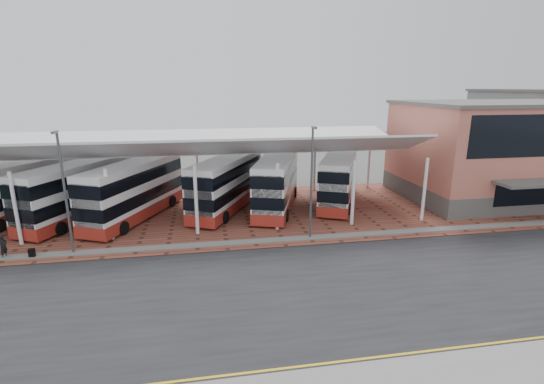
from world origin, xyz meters
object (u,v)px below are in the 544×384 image
(bus_1, at_px, (79,191))
(bus_2, at_px, (134,191))
(bus_3, at_px, (227,184))
(bus_0, at_px, (26,189))
(terminal, at_px, (501,150))
(bus_5, at_px, (339,179))
(pedestrian, at_px, (3,246))
(bus_4, at_px, (277,183))

(bus_1, distance_m, bus_2, 4.45)
(bus_1, relative_size, bus_3, 1.01)
(bus_0, bearing_deg, bus_2, 16.38)
(terminal, bearing_deg, bus_5, 177.55)
(terminal, distance_m, pedestrian, 41.95)
(bus_1, bearing_deg, bus_4, 27.23)
(bus_3, distance_m, bus_5, 10.40)
(bus_0, relative_size, pedestrian, 7.13)
(terminal, bearing_deg, pedestrian, -169.43)
(pedestrian, bearing_deg, bus_1, -5.05)
(bus_2, bearing_deg, terminal, 26.23)
(bus_2, height_order, pedestrian, bus_2)
(bus_1, bearing_deg, bus_3, 28.99)
(bus_5, bearing_deg, bus_2, -150.69)
(bus_0, height_order, bus_5, bus_0)
(bus_4, xyz_separation_m, pedestrian, (-19.04, -7.61, -1.53))
(bus_1, height_order, bus_2, bus_2)
(terminal, xyz_separation_m, bus_3, (-26.42, 0.27, -2.31))
(bus_0, relative_size, bus_1, 0.99)
(bus_5, bearing_deg, bus_0, -156.65)
(terminal, height_order, bus_4, terminal)
(terminal, bearing_deg, bus_0, 178.46)
(bus_5, bearing_deg, bus_3, -153.34)
(bus_1, bearing_deg, pedestrian, -82.93)
(terminal, relative_size, bus_3, 1.65)
(bus_1, distance_m, pedestrian, 8.03)
(bus_4, height_order, bus_5, bus_4)
(bus_2, bearing_deg, bus_5, 29.71)
(bus_4, distance_m, pedestrian, 20.56)
(bus_1, relative_size, bus_4, 0.98)
(bus_0, distance_m, bus_3, 16.60)
(bus_1, height_order, bus_5, bus_1)
(bus_0, distance_m, pedestrian, 9.16)
(bus_5, bearing_deg, bus_1, -153.29)
(bus_4, height_order, pedestrian, bus_4)
(bus_3, distance_m, pedestrian, 16.72)
(bus_0, height_order, bus_2, bus_0)
(terminal, xyz_separation_m, bus_1, (-38.43, -0.23, -2.29))
(terminal, xyz_separation_m, pedestrian, (-41.06, -7.66, -3.82))
(bus_2, xyz_separation_m, bus_5, (18.00, 1.56, -0.06))
(bus_4, bearing_deg, bus_0, -164.98)
(terminal, relative_size, bus_1, 1.63)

